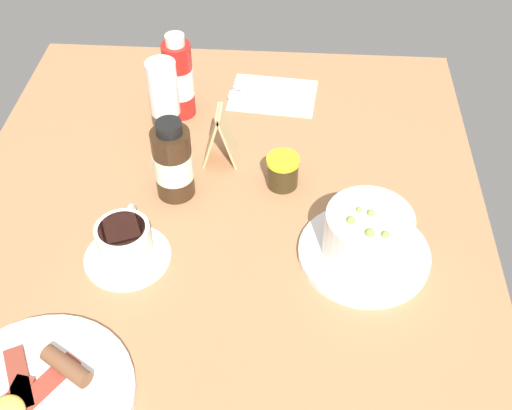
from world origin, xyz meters
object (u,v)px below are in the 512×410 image
(coffee_cup, at_px, (125,244))
(breakfast_plate, at_px, (35,399))
(sauce_bottle_red, at_px, (179,79))
(menu_card, at_px, (222,136))
(cutlery_setting, at_px, (271,94))
(wine_glass, at_px, (164,93))
(sauce_bottle_brown, at_px, (173,162))
(porridge_bowl, at_px, (367,238))
(jam_jar, at_px, (283,171))

(coffee_cup, distance_m, breakfast_plate, 0.24)
(sauce_bottle_red, distance_m, menu_card, 0.16)
(breakfast_plate, relative_size, menu_card, 2.26)
(cutlery_setting, xyz_separation_m, sauce_bottle_red, (-0.07, 0.16, 0.07))
(wine_glass, distance_m, breakfast_plate, 0.52)
(sauce_bottle_brown, bearing_deg, porridge_bowl, -111.71)
(jam_jar, height_order, breakfast_plate, jam_jar)
(wine_glass, height_order, jam_jar, wine_glass)
(porridge_bowl, distance_m, sauce_bottle_brown, 0.32)
(porridge_bowl, bearing_deg, wine_glass, 53.71)
(sauce_bottle_brown, height_order, sauce_bottle_red, sauce_bottle_red)
(coffee_cup, bearing_deg, menu_card, -27.08)
(jam_jar, xyz_separation_m, menu_card, (0.05, 0.10, 0.02))
(jam_jar, relative_size, sauce_bottle_red, 0.34)
(porridge_bowl, xyz_separation_m, sauce_bottle_red, (0.33, 0.32, 0.03))
(breakfast_plate, bearing_deg, menu_card, -21.04)
(coffee_cup, height_order, menu_card, menu_card)
(wine_glass, bearing_deg, jam_jar, -114.65)
(sauce_bottle_red, bearing_deg, coffee_cup, 175.74)
(porridge_bowl, xyz_separation_m, jam_jar, (0.15, 0.13, -0.01))
(wine_glass, relative_size, menu_card, 1.56)
(porridge_bowl, height_order, coffee_cup, porridge_bowl)
(breakfast_plate, bearing_deg, coffee_cup, -14.70)
(jam_jar, bearing_deg, breakfast_plate, 145.41)
(wine_glass, xyz_separation_m, sauce_bottle_brown, (-0.12, -0.03, -0.04))
(coffee_cup, xyz_separation_m, jam_jar, (0.17, -0.22, -0.00))
(cutlery_setting, relative_size, sauce_bottle_brown, 1.23)
(porridge_bowl, distance_m, sauce_bottle_red, 0.46)
(wine_glass, relative_size, sauce_bottle_red, 1.01)
(sauce_bottle_brown, bearing_deg, menu_card, -38.72)
(porridge_bowl, bearing_deg, jam_jar, 40.30)
(sauce_bottle_red, xyz_separation_m, breakfast_plate, (-0.59, 0.09, -0.06))
(jam_jar, bearing_deg, menu_card, 62.91)
(cutlery_setting, relative_size, sauce_bottle_red, 1.07)
(cutlery_setting, height_order, sauce_bottle_brown, sauce_bottle_brown)
(cutlery_setting, distance_m, sauce_bottle_brown, 0.32)
(menu_card, bearing_deg, breakfast_plate, 158.96)
(porridge_bowl, height_order, menu_card, menu_card)
(cutlery_setting, xyz_separation_m, wine_glass, (-0.16, 0.17, 0.10))
(sauce_bottle_red, bearing_deg, cutlery_setting, -67.60)
(cutlery_setting, relative_size, menu_card, 1.65)
(cutlery_setting, height_order, wine_glass, wine_glass)
(porridge_bowl, xyz_separation_m, wine_glass, (0.24, 0.33, 0.07))
(porridge_bowl, relative_size, sauce_bottle_red, 1.20)
(sauce_bottle_brown, relative_size, breakfast_plate, 0.59)
(sauce_bottle_brown, bearing_deg, cutlery_setting, -26.49)
(sauce_bottle_red, bearing_deg, sauce_bottle_brown, -173.85)
(coffee_cup, relative_size, sauce_bottle_red, 0.81)
(jam_jar, distance_m, sauce_bottle_brown, 0.18)
(coffee_cup, xyz_separation_m, sauce_bottle_brown, (0.14, -0.05, 0.03))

